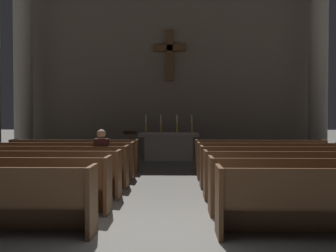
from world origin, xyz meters
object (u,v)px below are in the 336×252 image
object	(u,v)px
column_right_fourth	(318,75)
candlestick_inner_right	(177,127)
pew_right_row_4	(282,167)
candlestick_outer_right	(192,127)
column_left_fourth	(23,76)
pew_left_row_4	(47,166)
pew_right_row_5	(269,161)
candlestick_inner_left	(161,127)
lectern	(130,148)
pew_left_row_6	(75,156)
pew_right_row_6	(259,156)
candlestick_outer_left	(146,127)
pew_right_row_3	(299,175)
altar	(169,146)
lone_worshipper	(102,157)
pew_left_row_5	(63,160)
pew_left_row_3	(27,174)
pew_right_row_2	(323,186)

from	to	relation	value
column_right_fourth	candlestick_inner_right	distance (m)	5.76
pew_right_row_4	candlestick_outer_right	xyz separation A→B (m)	(-1.81, 5.19, 0.74)
column_left_fourth	candlestick_inner_right	world-z (taller)	column_left_fourth
column_right_fourth	candlestick_inner_right	xyz separation A→B (m)	(-5.38, -0.58, -1.97)
pew_left_row_4	pew_right_row_4	distance (m)	5.33
pew_right_row_5	column_right_fourth	distance (m)	6.18
column_right_fourth	candlestick_inner_right	bearing A→B (deg)	-173.85
candlestick_inner_left	lectern	bearing A→B (deg)	-129.32
pew_left_row_6	pew_right_row_6	bearing A→B (deg)	0.00
candlestick_outer_left	candlestick_inner_left	bearing A→B (deg)	0.00
pew_right_row_3	altar	size ratio (longest dim) A/B	1.67
pew_left_row_6	candlestick_inner_left	xyz separation A→B (m)	(2.36, 2.96, 0.74)
pew_right_row_6	lone_worshipper	bearing A→B (deg)	-151.75
pew_left_row_4	column_left_fourth	xyz separation A→B (m)	(-3.02, 5.77, 2.71)
pew_left_row_5	column_left_fourth	size ratio (longest dim) A/B	0.56
column_right_fourth	candlestick_outer_right	bearing A→B (deg)	-173.16
pew_left_row_3	pew_right_row_3	xyz separation A→B (m)	(5.33, 0.00, 0.00)
candlestick_inner_left	column_left_fourth	bearing A→B (deg)	173.85
pew_left_row_3	candlestick_inner_right	distance (m)	7.01
pew_left_row_5	column_left_fourth	world-z (taller)	column_left_fourth
pew_left_row_3	pew_left_row_5	xyz separation A→B (m)	(0.00, 2.23, 0.00)
pew_left_row_4	lectern	world-z (taller)	lectern
pew_left_row_4	pew_right_row_3	world-z (taller)	same
candlestick_outer_right	pew_right_row_5	bearing A→B (deg)	-66.01
pew_right_row_4	pew_left_row_3	bearing A→B (deg)	-168.18
pew_left_row_6	column_left_fourth	distance (m)	5.39
lectern	pew_right_row_2	bearing A→B (deg)	-57.60
pew_left_row_6	pew_right_row_5	size ratio (longest dim) A/B	1.00
pew_right_row_6	candlestick_outer_right	size ratio (longest dim) A/B	5.56
pew_left_row_3	pew_right_row_5	size ratio (longest dim) A/B	1.00
pew_left_row_6	pew_right_row_3	size ratio (longest dim) A/B	1.00
pew_right_row_6	candlestick_inner_left	xyz separation A→B (m)	(-2.96, 2.96, 0.74)
column_left_fourth	column_right_fourth	size ratio (longest dim) A/B	1.00
pew_left_row_4	candlestick_inner_left	distance (m)	5.75
pew_right_row_2	altar	bearing A→B (deg)	109.75
pew_right_row_5	candlestick_inner_left	world-z (taller)	candlestick_inner_left
candlestick_inner_right	altar	bearing A→B (deg)	180.00
pew_left_row_4	pew_left_row_5	xyz separation A→B (m)	(0.00, 1.11, 0.00)
pew_left_row_6	candlestick_outer_left	distance (m)	3.55
pew_left_row_6	pew_right_row_5	distance (m)	5.44
column_right_fourth	altar	xyz separation A→B (m)	(-5.68, -0.58, -2.66)
pew_left_row_4	pew_right_row_6	size ratio (longest dim) A/B	1.00
pew_left_row_6	pew_right_row_3	distance (m)	6.29
pew_right_row_6	lone_worshipper	xyz separation A→B (m)	(-4.08, -2.19, 0.22)
pew_left_row_5	pew_right_row_4	world-z (taller)	same
candlestick_inner_left	candlestick_outer_left	bearing A→B (deg)	180.00
column_right_fourth	pew_right_row_2	bearing A→B (deg)	-110.69
pew_right_row_2	lone_worshipper	size ratio (longest dim) A/B	2.79
pew_left_row_5	candlestick_outer_right	distance (m)	5.43
pew_left_row_4	altar	xyz separation A→B (m)	(2.66, 5.19, 0.06)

